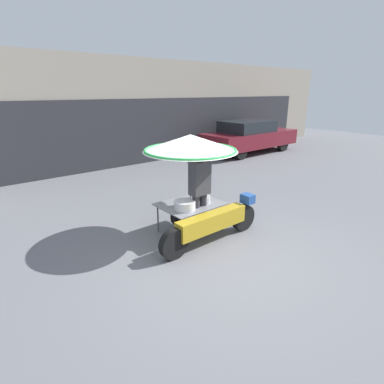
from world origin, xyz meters
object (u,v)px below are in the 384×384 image
parked_car (249,136)px  vendor_person (200,188)px  vendor_motorcycle_cart (194,160)px  potted_plant (255,137)px

parked_car → vendor_person: bearing=-145.9°
vendor_motorcycle_cart → parked_car: bearing=33.3°
vendor_person → potted_plant: bearing=33.5°
vendor_person → parked_car: size_ratio=0.36×
vendor_person → potted_plant: (8.42, 5.57, -0.45)m
vendor_motorcycle_cart → vendor_person: bearing=-70.0°
vendor_motorcycle_cart → vendor_person: vendor_motorcycle_cart is taller
vendor_motorcycle_cart → vendor_person: 0.53m
vendor_person → parked_car: (7.08, 4.80, -0.21)m
vendor_motorcycle_cart → parked_car: 8.56m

